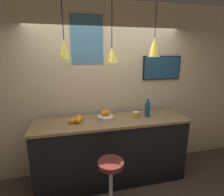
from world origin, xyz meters
TOP-DOWN VIEW (x-y plane):
  - back_wall at (0.00, 1.04)m, footprint 8.00×0.06m
  - service_counter at (0.00, 0.62)m, footprint 2.41×0.63m
  - bar_stool at (-0.17, -0.02)m, footprint 0.40×0.40m
  - fruit_bowl at (-0.10, 0.63)m, footprint 0.24×0.24m
  - orange_pile at (-0.53, 0.64)m, footprint 0.23×0.21m
  - juice_bottle at (0.59, 0.62)m, footprint 0.08×0.08m
  - spread_jar at (0.40, 0.62)m, footprint 0.10×0.10m
  - pendant_lamp_left at (-0.65, 0.62)m, footprint 0.14×0.14m
  - pendant_lamp_middle at (0.00, 0.62)m, footprint 0.19×0.19m
  - pendant_lamp_right at (0.65, 0.62)m, footprint 0.19×0.19m
  - mounted_tv at (1.01, 0.99)m, footprint 0.71×0.04m
  - wall_poster at (-0.31, 1.01)m, footprint 0.51×0.01m

SIDE VIEW (x-z plane):
  - bar_stool at x=-0.17m, z-range 0.11..0.89m
  - service_counter at x=0.00m, z-range 0.00..1.08m
  - orange_pile at x=-0.53m, z-range 1.07..1.16m
  - spread_jar at x=0.40m, z-range 1.08..1.17m
  - fruit_bowl at x=-0.10m, z-range 1.06..1.21m
  - juice_bottle at x=0.59m, z-range 1.05..1.35m
  - back_wall at x=0.00m, z-range 0.00..2.90m
  - mounted_tv at x=1.01m, z-range 1.63..2.04m
  - pendant_lamp_middle at x=0.00m, z-range 1.64..2.48m
  - pendant_lamp_left at x=-0.65m, z-range 1.74..2.53m
  - pendant_lamp_right at x=0.65m, z-range 1.79..2.56m
  - wall_poster at x=-0.31m, z-range 1.91..2.67m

